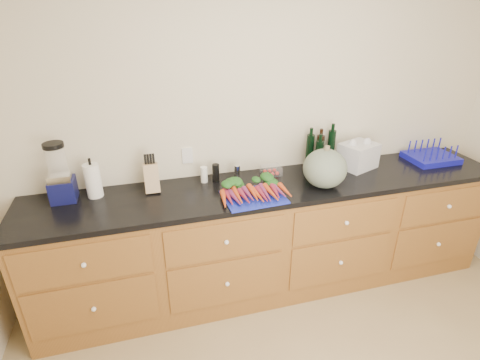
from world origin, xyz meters
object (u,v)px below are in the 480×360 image
object	(u,v)px
blender_appliance	(60,176)
tomato_box	(271,170)
carrots	(252,191)
dish_rack	(431,156)
paper_towel	(93,181)
squash	(325,168)
cutting_board	(254,197)
knife_block	(152,178)

from	to	relation	value
blender_appliance	tomato_box	xyz separation A→B (m)	(1.51, 0.01, -0.15)
carrots	dish_rack	size ratio (longest dim) A/B	1.21
carrots	paper_towel	bearing A→B (deg)	165.05
carrots	squash	xyz separation A→B (m)	(0.55, -0.00, 0.11)
paper_towel	cutting_board	bearing A→B (deg)	-16.78
cutting_board	paper_towel	bearing A→B (deg)	163.22
paper_towel	tomato_box	world-z (taller)	paper_towel
paper_towel	knife_block	size ratio (longest dim) A/B	1.18
blender_appliance	knife_block	bearing A→B (deg)	-1.72
cutting_board	carrots	bearing A→B (deg)	90.00
blender_appliance	paper_towel	distance (m)	0.21
knife_block	dish_rack	bearing A→B (deg)	-1.47
cutting_board	paper_towel	distance (m)	1.11
paper_towel	knife_block	world-z (taller)	paper_towel
cutting_board	squash	distance (m)	0.57
squash	blender_appliance	world-z (taller)	blender_appliance
blender_appliance	tomato_box	world-z (taller)	blender_appliance
carrots	paper_towel	world-z (taller)	paper_towel
blender_appliance	knife_block	size ratio (longest dim) A/B	2.03
cutting_board	dish_rack	size ratio (longest dim) A/B	1.07
paper_towel	knife_block	xyz separation A→B (m)	(0.39, -0.02, -0.02)
carrots	paper_towel	xyz separation A→B (m)	(-1.06, 0.28, 0.08)
blender_appliance	dish_rack	size ratio (longest dim) A/B	1.06
cutting_board	tomato_box	bearing A→B (deg)	53.35
blender_appliance	paper_towel	xyz separation A→B (m)	(0.20, 0.00, -0.06)
carrots	squash	distance (m)	0.56
cutting_board	paper_towel	world-z (taller)	paper_towel
cutting_board	carrots	world-z (taller)	carrots
carrots	tomato_box	size ratio (longest dim) A/B	3.17
paper_towel	knife_block	bearing A→B (deg)	-2.92
carrots	dish_rack	bearing A→B (deg)	6.98
squash	knife_block	xyz separation A→B (m)	(-1.22, 0.26, -0.04)
squash	knife_block	bearing A→B (deg)	167.80
squash	knife_block	distance (m)	1.25
cutting_board	blender_appliance	xyz separation A→B (m)	(-1.26, 0.32, 0.18)
cutting_board	carrots	xyz separation A→B (m)	(0.00, 0.04, 0.03)
carrots	dish_rack	xyz separation A→B (m)	(1.66, 0.20, 0.00)
paper_towel	tomato_box	bearing A→B (deg)	0.44
cutting_board	blender_appliance	world-z (taller)	blender_appliance
squash	dish_rack	bearing A→B (deg)	10.37
squash	dish_rack	xyz separation A→B (m)	(1.11, 0.20, -0.10)
cutting_board	squash	bearing A→B (deg)	3.80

